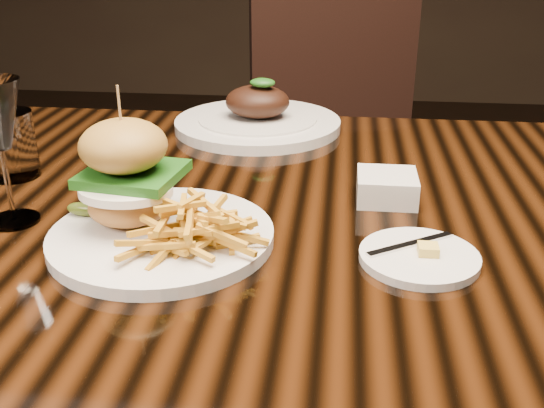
# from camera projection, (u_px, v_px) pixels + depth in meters

# --- Properties ---
(dining_table) EXTENTS (1.60, 0.90, 0.75)m
(dining_table) POSITION_uv_depth(u_px,v_px,m) (299.00, 260.00, 0.87)
(dining_table) COLOR black
(dining_table) RESTS_ON ground
(burger_plate) EXTENTS (0.27, 0.27, 0.18)m
(burger_plate) POSITION_uv_depth(u_px,v_px,m) (154.00, 205.00, 0.74)
(burger_plate) COLOR silver
(burger_plate) RESTS_ON dining_table
(side_saucer) EXTENTS (0.13, 0.13, 0.02)m
(side_saucer) POSITION_uv_depth(u_px,v_px,m) (419.00, 257.00, 0.71)
(side_saucer) COLOR silver
(side_saucer) RESTS_ON dining_table
(ramekin) EXTENTS (0.10, 0.10, 0.04)m
(ramekin) POSITION_uv_depth(u_px,v_px,m) (387.00, 187.00, 0.86)
(ramekin) COLOR silver
(ramekin) RESTS_ON dining_table
(water_tumbler) EXTENTS (0.07, 0.07, 0.10)m
(water_tumbler) POSITION_uv_depth(u_px,v_px,m) (11.00, 145.00, 0.93)
(water_tumbler) COLOR white
(water_tumbler) RESTS_ON dining_table
(far_dish) EXTENTS (0.30, 0.30, 0.10)m
(far_dish) POSITION_uv_depth(u_px,v_px,m) (258.00, 119.00, 1.16)
(far_dish) COLOR silver
(far_dish) RESTS_ON dining_table
(chair_far) EXTENTS (0.57, 0.57, 0.95)m
(chair_far) POSITION_uv_depth(u_px,v_px,m) (341.00, 147.00, 1.73)
(chair_far) COLOR black
(chair_far) RESTS_ON ground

